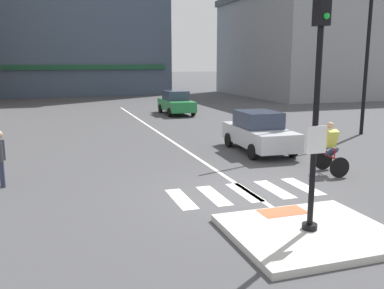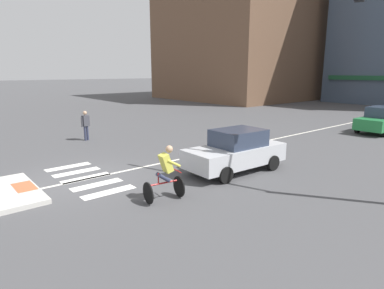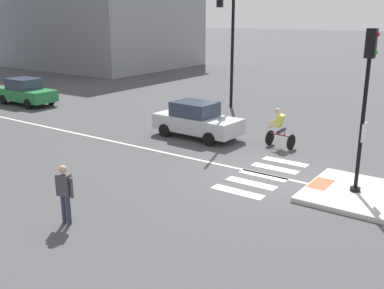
{
  "view_description": "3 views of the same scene",
  "coord_description": "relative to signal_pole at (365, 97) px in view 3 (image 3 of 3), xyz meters",
  "views": [
    {
      "loc": [
        -4.92,
        -10.06,
        3.59
      ],
      "look_at": [
        -0.51,
        3.46,
        0.8
      ],
      "focal_mm": 39.32,
      "sensor_mm": 36.0,
      "label": 1
    },
    {
      "loc": [
        11.25,
        -4.07,
        3.82
      ],
      "look_at": [
        0.99,
        4.48,
        0.82
      ],
      "focal_mm": 30.53,
      "sensor_mm": 36.0,
      "label": 2
    },
    {
      "loc": [
        -13.7,
        -6.28,
        5.5
      ],
      "look_at": [
        -0.58,
        2.94,
        0.83
      ],
      "focal_mm": 42.01,
      "sensor_mm": 36.0,
      "label": 3
    }
  ],
  "objects": [
    {
      "name": "cyclist",
      "position": [
        3.57,
        4.23,
        -2.26
      ],
      "size": [
        0.79,
        1.16,
        1.68
      ],
      "color": "black",
      "rests_on": "ground"
    },
    {
      "name": "signal_pole",
      "position": [
        0.0,
        0.0,
        0.0
      ],
      "size": [
        0.44,
        0.38,
        4.96
      ],
      "color": "black",
      "rests_on": "traffic_island"
    },
    {
      "name": "crosswalk_stripe_d",
      "position": [
        0.93,
        3.18,
        -3.13
      ],
      "size": [
        0.44,
        1.8,
        0.01
      ],
      "primitive_type": "cube",
      "color": "silver",
      "rests_on": "ground"
    },
    {
      "name": "traffic_light_mast",
      "position": [
        8.61,
        9.85,
        1.48
      ],
      "size": [
        6.07,
        2.16,
        6.92
      ],
      "color": "black",
      "rests_on": "ground"
    },
    {
      "name": "crosswalk_stripe_a",
      "position": [
        -1.87,
        3.18,
        -3.13
      ],
      "size": [
        0.44,
        1.8,
        0.01
      ],
      "primitive_type": "cube",
      "color": "silver",
      "rests_on": "ground"
    },
    {
      "name": "crosswalk_stripe_b",
      "position": [
        -0.93,
        3.18,
        -3.13
      ],
      "size": [
        0.44,
        1.8,
        0.01
      ],
      "primitive_type": "cube",
      "color": "silver",
      "rests_on": "ground"
    },
    {
      "name": "car_silver_eastbound_mid",
      "position": [
        2.89,
        8.05,
        -2.32
      ],
      "size": [
        1.98,
        4.17,
        1.64
      ],
      "color": "silver",
      "rests_on": "ground"
    },
    {
      "name": "ground_plane",
      "position": [
        0.0,
        2.93,
        -3.13
      ],
      "size": [
        300.0,
        300.0,
        0.0
      ],
      "primitive_type": "plane",
      "color": "#474749"
    },
    {
      "name": "building_corner_left",
      "position": [
        21.9,
        33.74,
        2.32
      ],
      "size": [
        15.25,
        18.0,
        10.86
      ],
      "color": "gray",
      "rests_on": "ground"
    },
    {
      "name": "traffic_island",
      "position": [
        0.0,
        0.01,
        -3.06
      ],
      "size": [
        3.32,
        2.89,
        0.15
      ],
      "primitive_type": "cube",
      "color": "beige",
      "rests_on": "ground"
    },
    {
      "name": "crosswalk_stripe_c",
      "position": [
        0.0,
        3.18,
        -3.13
      ],
      "size": [
        0.44,
        1.8,
        0.01
      ],
      "primitive_type": "cube",
      "color": "silver",
      "rests_on": "ground"
    },
    {
      "name": "pedestrian_at_curb_left",
      "position": [
        -6.52,
        5.87,
        -2.15
      ],
      "size": [
        0.3,
        0.54,
        1.67
      ],
      "color": "#2D334C",
      "rests_on": "ground"
    },
    {
      "name": "lane_centre_line",
      "position": [
        0.12,
        12.93,
        -3.13
      ],
      "size": [
        0.14,
        28.0,
        0.01
      ],
      "primitive_type": "cube",
      "color": "silver",
      "rests_on": "ground"
    },
    {
      "name": "crosswalk_stripe_e",
      "position": [
        1.87,
        3.18,
        -3.13
      ],
      "size": [
        0.44,
        1.8,
        0.01
      ],
      "primitive_type": "cube",
      "color": "silver",
      "rests_on": "ground"
    },
    {
      "name": "car_green_eastbound_distant",
      "position": [
        3.16,
        21.25,
        -2.32
      ],
      "size": [
        1.85,
        4.1,
        1.64
      ],
      "color": "#237A3D",
      "rests_on": "ground"
    },
    {
      "name": "tactile_pad_front",
      "position": [
        0.0,
        1.1,
        -2.98
      ],
      "size": [
        1.1,
        0.6,
        0.01
      ],
      "primitive_type": "cube",
      "color": "#DB5B38",
      "rests_on": "traffic_island"
    }
  ]
}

